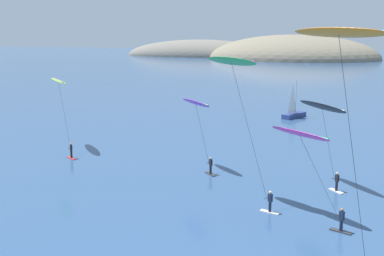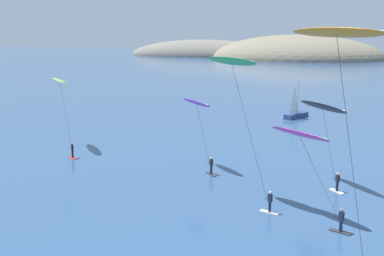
# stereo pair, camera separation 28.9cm
# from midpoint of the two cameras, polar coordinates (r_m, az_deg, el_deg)

# --- Properties ---
(headland_island) EXTENTS (117.83, 49.90, 21.10)m
(headland_island) POSITION_cam_midpoint_polar(r_m,az_deg,el_deg) (222.61, 9.73, 8.17)
(headland_island) COLOR #7A705B
(headland_island) RESTS_ON ground
(sailboat_near) EXTENTS (3.93, 5.56, 5.70)m
(sailboat_near) POSITION_cam_midpoint_polar(r_m,az_deg,el_deg) (75.85, 12.47, 1.70)
(sailboat_near) COLOR navy
(sailboat_near) RESTS_ON ground
(kitesurfer_lime) EXTENTS (6.37, 7.60, 8.00)m
(kitesurfer_lime) POSITION_cam_midpoint_polar(r_m,az_deg,el_deg) (56.19, -15.13, 4.84)
(kitesurfer_lime) COLOR red
(kitesurfer_lime) RESTS_ON ground
(kitesurfer_green) EXTENTS (6.69, 5.04, 11.51)m
(kitesurfer_green) POSITION_cam_midpoint_polar(r_m,az_deg,el_deg) (37.29, 5.27, 6.57)
(kitesurfer_green) COLOR silver
(kitesurfer_green) RESTS_ON ground
(kitesurfer_purple) EXTENTS (4.63, 4.90, 6.88)m
(kitesurfer_purple) POSITION_cam_midpoint_polar(r_m,az_deg,el_deg) (46.44, 0.87, 2.29)
(kitesurfer_purple) COLOR #2D2D33
(kitesurfer_purple) RESTS_ON ground
(kitesurfer_magenta) EXTENTS (6.29, 5.49, 6.53)m
(kitesurfer_magenta) POSITION_cam_midpoint_polar(r_m,az_deg,el_deg) (35.40, 13.18, -1.44)
(kitesurfer_magenta) COLOR #2D2D33
(kitesurfer_magenta) RESTS_ON ground
(kitesurfer_black) EXTENTS (4.70, 5.65, 7.39)m
(kitesurfer_black) POSITION_cam_midpoint_polar(r_m,az_deg,el_deg) (42.95, 15.52, 1.85)
(kitesurfer_black) COLOR silver
(kitesurfer_black) RESTS_ON ground
(kitesurfer_orange) EXTENTS (5.45, 4.10, 13.72)m
(kitesurfer_orange) POSITION_cam_midpoint_polar(r_m,az_deg,el_deg) (23.68, 17.54, 7.56)
(kitesurfer_orange) COLOR silver
(kitesurfer_orange) RESTS_ON ground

